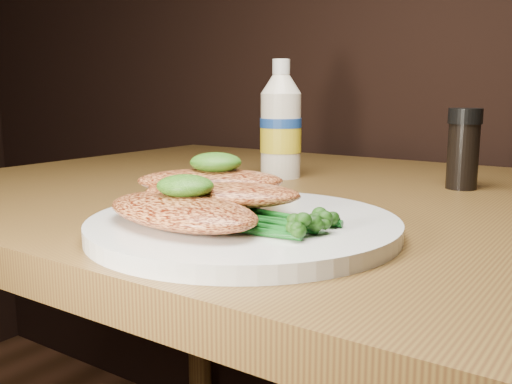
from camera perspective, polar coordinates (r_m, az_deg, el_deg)
The scene contains 9 objects.
plate at distance 0.55m, azimuth -1.22°, elevation -3.40°, with size 0.30×0.30×0.02m, color silver.
chicken_front at distance 0.52m, azimuth -7.46°, elevation -1.88°, with size 0.17×0.09×0.03m, color #C8753F.
chicken_mid at distance 0.56m, azimuth -3.45°, elevation -0.15°, with size 0.16×0.08×0.02m, color #C8753F.
chicken_back at distance 0.59m, azimuth -4.59°, elevation 1.13°, with size 0.15×0.08×0.02m, color #C8753F.
pesto_front at distance 0.52m, azimuth -7.05°, elevation 0.61°, with size 0.05×0.05×0.02m, color #103307.
pesto_back at distance 0.59m, azimuth -4.03°, elevation 2.96°, with size 0.05×0.05×0.02m, color #103307.
broccolini_bundle at distance 0.50m, azimuth 1.17°, elevation -2.42°, with size 0.14×0.11×0.02m, color #125318, non-canonical shape.
mayo_bottle at distance 0.89m, azimuth 2.48°, elevation 7.25°, with size 0.06×0.06×0.18m, color beige, non-canonical shape.
pepper_grinder at distance 0.83m, azimuth 19.90°, elevation 4.04°, with size 0.05×0.05×0.11m, color black, non-canonical shape.
Camera 1 is at (0.33, 0.38, 0.89)m, focal length 40.26 mm.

